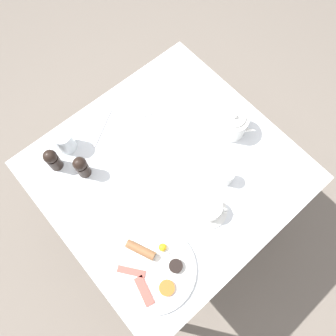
{
  "coord_description": "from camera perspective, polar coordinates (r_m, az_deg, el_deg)",
  "views": [
    {
      "loc": [
        -0.36,
        0.32,
        1.91
      ],
      "look_at": [
        0.0,
        0.0,
        0.73
      ],
      "focal_mm": 35.0,
      "sensor_mm": 36.0,
      "label": 1
    }
  ],
  "objects": [
    {
      "name": "water_glass_tall",
      "position": [
        1.35,
        -17.55,
        4.5
      ],
      "size": [
        0.08,
        0.08,
        0.1
      ],
      "color": "white",
      "rests_on": "table"
    },
    {
      "name": "teapot_near",
      "position": [
        1.35,
        11.07,
        7.59
      ],
      "size": [
        0.19,
        0.12,
        0.12
      ],
      "rotation": [
        0.0,
        0.0,
        3.55
      ],
      "color": "white",
      "rests_on": "table"
    },
    {
      "name": "breakfast_plate",
      "position": [
        1.2,
        -2.55,
        -16.92
      ],
      "size": [
        0.3,
        0.3,
        0.04
      ],
      "color": "white",
      "rests_on": "table"
    },
    {
      "name": "creamer_jug",
      "position": [
        1.27,
        10.07,
        -1.42
      ],
      "size": [
        0.08,
        0.05,
        0.07
      ],
      "color": "white",
      "rests_on": "table"
    },
    {
      "name": "teacup_with_saucer_left",
      "position": [
        1.22,
        7.32,
        -7.18
      ],
      "size": [
        0.13,
        0.13,
        0.06
      ],
      "color": "white",
      "rests_on": "table"
    },
    {
      "name": "table",
      "position": [
        1.36,
        0.0,
        -1.51
      ],
      "size": [
        0.91,
        0.94,
        0.71
      ],
      "color": "silver",
      "rests_on": "ground_plane"
    },
    {
      "name": "fork_by_plate",
      "position": [
        1.4,
        -11.42,
        6.88
      ],
      "size": [
        0.11,
        0.16,
        0.0
      ],
      "rotation": [
        0.0,
        0.0,
        3.68
      ],
      "color": "silver",
      "rests_on": "table"
    },
    {
      "name": "pepper_grinder",
      "position": [
        1.28,
        -14.82,
        0.23
      ],
      "size": [
        0.05,
        0.05,
        0.11
      ],
      "color": "black",
      "rests_on": "table"
    },
    {
      "name": "knife_by_plate",
      "position": [
        1.42,
        -0.84,
        10.36
      ],
      "size": [
        0.08,
        0.22,
        0.0
      ],
      "rotation": [
        0.0,
        0.0,
        2.84
      ],
      "color": "silver",
      "rests_on": "table"
    },
    {
      "name": "salt_grinder",
      "position": [
        1.32,
        -19.48,
        1.4
      ],
      "size": [
        0.05,
        0.05,
        0.11
      ],
      "color": "black",
      "rests_on": "table"
    },
    {
      "name": "ground_plane",
      "position": [
        1.97,
        0.0,
        -8.0
      ],
      "size": [
        8.0,
        8.0,
        0.0
      ],
      "primitive_type": "plane",
      "color": "#70665B"
    }
  ]
}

